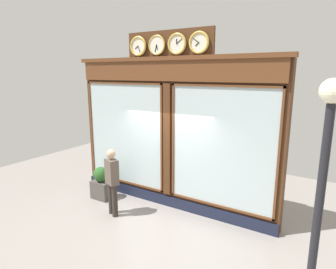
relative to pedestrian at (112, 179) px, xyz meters
name	(u,v)px	position (x,y,z in m)	size (l,w,h in m)	color
ground_plane	(89,263)	(-0.89, 1.64, -0.93)	(14.00, 14.00, 0.00)	gray
shop_facade	(171,132)	(-0.89, -1.28, 1.05)	(5.77, 0.42, 4.47)	#4C2B16
pedestrian	(112,179)	(0.00, 0.00, 0.00)	(0.42, 0.34, 1.69)	#312A24
street_lamp	(322,180)	(-4.51, 1.29, 1.35)	(0.28, 0.28, 3.43)	black
planter_box	(102,190)	(0.93, -0.54, -0.68)	(0.56, 0.36, 0.51)	#4C4742
planter_shrub	(101,174)	(0.93, -0.54, -0.21)	(0.42, 0.42, 0.42)	#285623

